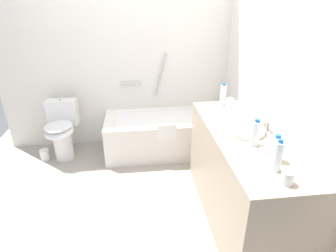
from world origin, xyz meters
TOP-DOWN VIEW (x-y plane):
  - ground_plane at (0.00, 0.00)m, footprint 3.75×3.75m
  - wall_back_tiled at (0.00, 1.28)m, footprint 3.15×0.10m
  - wall_right_mirror at (1.42, 0.00)m, footprint 0.10×2.87m
  - bathtub at (0.51, 0.89)m, footprint 1.56×0.70m
  - toilet at (-0.80, 0.89)m, footprint 0.37×0.54m
  - vanity_counter at (1.06, -0.39)m, footprint 0.64×1.55m
  - sink_basin at (1.02, -0.35)m, footprint 0.34×0.34m
  - sink_faucet at (1.21, -0.35)m, footprint 0.13×0.15m
  - water_bottle_0 at (1.06, -0.79)m, footprint 0.07×0.07m
  - water_bottle_1 at (1.02, 0.27)m, footprint 0.06×0.06m
  - water_bottle_2 at (1.01, -0.58)m, footprint 0.07×0.07m
  - water_bottle_3 at (1.01, -0.91)m, footprint 0.06×0.06m
  - drinking_glass_0 at (1.05, -0.12)m, footprint 0.08×0.08m
  - drinking_glass_1 at (1.07, 0.17)m, footprint 0.08×0.08m
  - drinking_glass_2 at (1.01, -1.05)m, footprint 0.08×0.08m
  - drinking_glass_3 at (1.07, -0.02)m, footprint 0.08×0.08m
  - soap_dish at (1.06, -0.68)m, footprint 0.09×0.06m
  - toilet_paper_roll at (-1.05, 0.85)m, footprint 0.11×0.11m

SIDE VIEW (x-z plane):
  - ground_plane at x=0.00m, z-range 0.00..0.00m
  - toilet_paper_roll at x=-1.05m, z-range 0.00..0.13m
  - bathtub at x=0.51m, z-range -0.35..0.88m
  - toilet at x=-0.80m, z-range 0.02..0.75m
  - vanity_counter at x=1.06m, z-range 0.00..0.86m
  - soap_dish at x=1.06m, z-range 0.86..0.88m
  - sink_basin at x=1.02m, z-range 0.86..0.90m
  - sink_faucet at x=1.21m, z-range 0.86..0.93m
  - drinking_glass_3 at x=1.07m, z-range 0.86..0.94m
  - drinking_glass_2 at x=1.01m, z-range 0.86..0.94m
  - drinking_glass_1 at x=1.07m, z-range 0.86..0.96m
  - drinking_glass_0 at x=1.05m, z-range 0.86..0.96m
  - water_bottle_0 at x=1.06m, z-range 0.85..1.04m
  - water_bottle_2 at x=1.01m, z-range 0.85..1.06m
  - water_bottle_3 at x=1.01m, z-range 0.85..1.08m
  - water_bottle_1 at x=1.02m, z-range 0.85..1.08m
  - wall_back_tiled at x=0.00m, z-range 0.00..2.58m
  - wall_right_mirror at x=1.42m, z-range 0.00..2.58m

